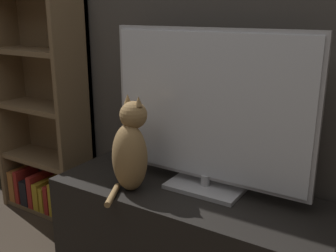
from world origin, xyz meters
The scene contains 5 objects.
wall_back centered at (0.00, 1.22, 1.30)m, with size 4.80×0.05×2.60m.
tv_stand centered at (0.00, 0.93, 0.23)m, with size 1.35×0.50×0.46m.
tv centered at (0.05, 1.00, 0.84)m, with size 0.98×0.22×0.75m.
cat centered at (-0.24, 0.81, 0.66)m, with size 0.20×0.31×0.46m.
bookshelf centered at (-1.13, 1.08, 0.59)m, with size 0.62×0.28×1.41m.
Camera 1 is at (0.82, -0.56, 1.29)m, focal length 42.00 mm.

